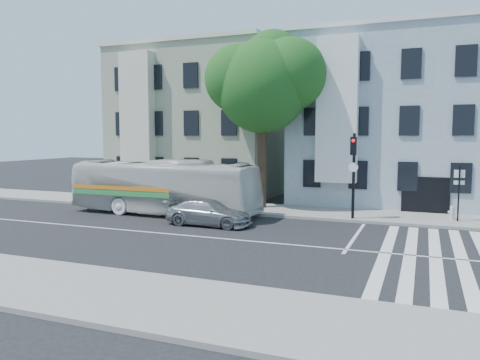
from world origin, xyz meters
The scene contains 12 objects.
ground centered at (0.00, 0.00, 0.00)m, with size 120.00×120.00×0.00m, color black.
sidewalk_far centered at (0.00, 8.00, 0.07)m, with size 80.00×4.00×0.15m, color gray.
sidewalk_near centered at (0.00, -8.00, 0.07)m, with size 80.00×4.00×0.15m, color gray.
building_left centered at (-7.00, 15.00, 5.50)m, with size 12.00×10.00×11.00m, color gray.
building_right centered at (7.00, 15.00, 5.50)m, with size 12.00×10.00×11.00m, color #8C9BA6.
street_tree centered at (0.06, 8.74, 7.83)m, with size 7.30×5.90×11.10m.
bus centered at (-4.66, 4.63, 1.59)m, with size 11.40×2.67×3.18m, color silver.
sedan centered at (-0.83, 2.60, 0.65)m, with size 4.50×1.83×1.31m, color #A3A4AA.
hedge centered at (-4.65, 6.80, 0.50)m, with size 8.50×0.84×0.70m, color #256821, non-canonical shape.
traffic_signal centered at (5.83, 6.35, 3.02)m, with size 0.49×0.55×4.68m.
fire_hydrant centered at (10.73, 7.99, 0.54)m, with size 0.42×0.24×0.75m.
far_sign_pole centered at (10.98, 7.60, 1.93)m, with size 0.51×0.18×2.85m.
Camera 1 is at (9.30, -18.62, 4.55)m, focal length 35.00 mm.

